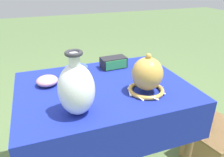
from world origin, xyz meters
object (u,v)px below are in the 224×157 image
vase_dome_bell (147,76)px  wooden_crate (215,143)px  pot_squat_cobalt (77,71)px  bowl_shallow_rose (47,81)px  mosaic_tile_box (114,63)px  vase_tall_bulbous (77,89)px

vase_dome_bell → wooden_crate: (0.65, 0.03, -0.67)m
pot_squat_cobalt → bowl_shallow_rose: bowl_shallow_rose is taller
mosaic_tile_box → wooden_crate: mosaic_tile_box is taller
pot_squat_cobalt → vase_tall_bulbous: bearing=-100.9°
vase_tall_bulbous → mosaic_tile_box: (0.34, 0.45, -0.09)m
vase_tall_bulbous → wooden_crate: 1.25m
wooden_crate → pot_squat_cobalt: bearing=148.3°
mosaic_tile_box → pot_squat_cobalt: 0.26m
pot_squat_cobalt → wooden_crate: (0.95, -0.33, -0.61)m
mosaic_tile_box → bowl_shallow_rose: size_ratio=1.43×
vase_tall_bulbous → vase_dome_bell: 0.39m
vase_tall_bulbous → bowl_shallow_rose: 0.36m
mosaic_tile_box → bowl_shallow_rose: mosaic_tile_box is taller
mosaic_tile_box → bowl_shallow_rose: bearing=-168.4°
vase_dome_bell → pot_squat_cobalt: size_ratio=1.59×
vase_tall_bulbous → vase_dome_bell: bearing=10.2°
mosaic_tile_box → wooden_crate: (0.69, -0.35, -0.62)m
vase_tall_bulbous → vase_dome_bell: vase_tall_bulbous is taller
vase_dome_bell → pot_squat_cobalt: bearing=130.3°
vase_dome_bell → wooden_crate: size_ratio=0.48×
vase_tall_bulbous → mosaic_tile_box: vase_tall_bulbous is taller
pot_squat_cobalt → vase_dome_bell: bearing=-49.7°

